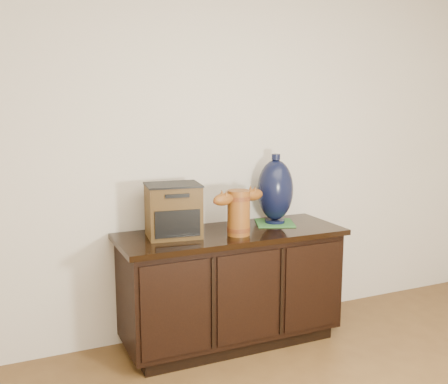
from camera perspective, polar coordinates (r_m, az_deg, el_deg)
name	(u,v)px	position (r m, az deg, el deg)	size (l,w,h in m)	color
sideboard	(231,286)	(3.47, 0.76, -10.22)	(1.46, 0.56, 0.75)	black
terracotta_vessel	(239,210)	(3.24, 1.60, -1.96)	(0.40, 0.18, 0.28)	brown
tv_radio	(173,210)	(3.22, -5.54, -2.01)	(0.36, 0.30, 0.33)	#3B270E
green_mat	(275,223)	(3.59, 5.55, -3.37)	(0.25, 0.25, 0.01)	#2F672E
lamp_base	(275,190)	(3.55, 5.61, 0.19)	(0.31, 0.31, 0.47)	black
spray_can	(194,216)	(3.42, -3.27, -2.65)	(0.06, 0.06, 0.17)	#5D1D0F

